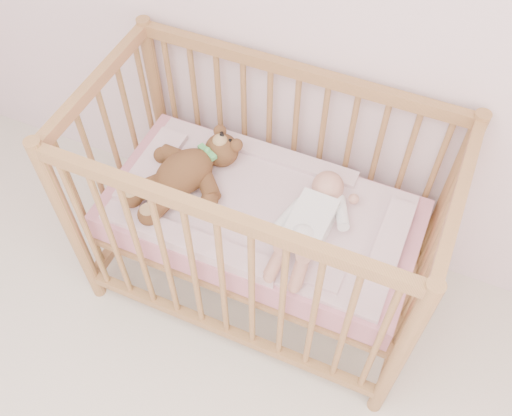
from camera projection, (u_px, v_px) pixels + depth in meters
The scene contains 5 objects.
crib at pixel (261, 217), 2.25m from camera, with size 1.36×0.76×1.00m, color #B7784D, non-canonical shape.
mattress at pixel (261, 219), 2.26m from camera, with size 1.22×0.62×0.13m, color pink.
blanket at pixel (261, 208), 2.20m from camera, with size 1.10×0.58×0.06m, color pink, non-canonical shape.
baby at pixel (312, 218), 2.08m from camera, with size 0.27×0.55×0.13m, color white, non-canonical shape.
teddy_bear at pixel (184, 172), 2.20m from camera, with size 0.38×0.54×0.15m, color brown, non-canonical shape.
Camera 1 is at (0.43, 0.39, 2.33)m, focal length 40.00 mm.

